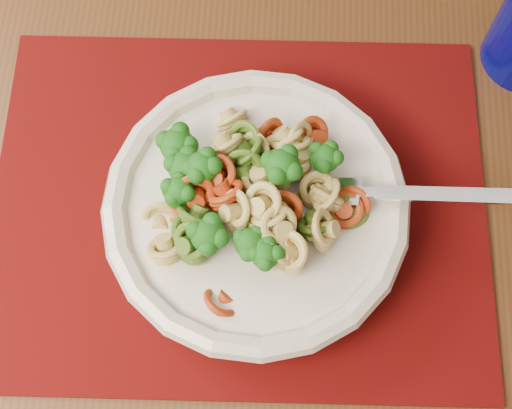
# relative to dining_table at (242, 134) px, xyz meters

# --- Properties ---
(dining_table) EXTENTS (1.41, 1.07, 0.78)m
(dining_table) POSITION_rel_dining_table_xyz_m (0.00, 0.00, 0.00)
(dining_table) COLOR #4C2D15
(dining_table) RESTS_ON ground
(placemat) EXTENTS (0.46, 0.40, 0.00)m
(placemat) POSITION_rel_dining_table_xyz_m (0.03, -0.12, 0.12)
(placemat) COLOR #4F0308
(placemat) RESTS_ON dining_table
(pasta_bowl) EXTENTS (0.24, 0.24, 0.04)m
(pasta_bowl) POSITION_rel_dining_table_xyz_m (0.05, -0.13, 0.15)
(pasta_bowl) COLOR silver
(pasta_bowl) RESTS_ON placemat
(pasta_broccoli_heap) EXTENTS (0.20, 0.20, 0.06)m
(pasta_broccoli_heap) POSITION_rel_dining_table_xyz_m (0.05, -0.13, 0.17)
(pasta_broccoli_heap) COLOR tan
(pasta_broccoli_heap) RESTS_ON pasta_bowl
(fork) EXTENTS (0.18, 0.04, 0.08)m
(fork) POSITION_rel_dining_table_xyz_m (0.11, -0.10, 0.17)
(fork) COLOR silver
(fork) RESTS_ON pasta_bowl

